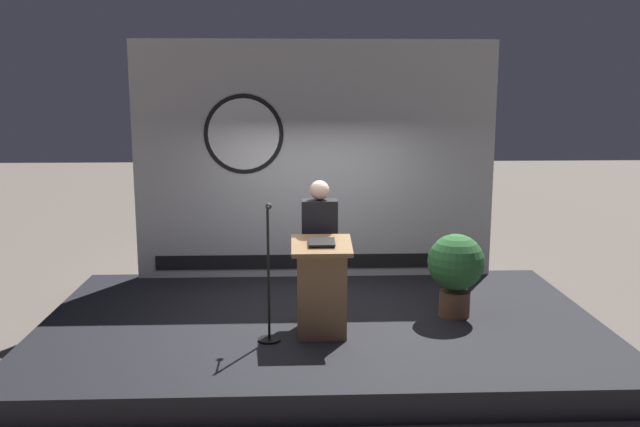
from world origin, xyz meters
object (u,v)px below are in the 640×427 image
object	(u,v)px
potted_plant	(456,267)
microphone_stand	(269,294)
podium	(322,289)
speaker_person	(320,250)

from	to	relation	value
potted_plant	microphone_stand	bearing A→B (deg)	-162.58
podium	speaker_person	world-z (taller)	speaker_person
speaker_person	microphone_stand	xyz separation A→B (m)	(-0.56, -0.58, -0.33)
podium	potted_plant	bearing A→B (deg)	19.74
podium	microphone_stand	bearing A→B (deg)	-169.43
speaker_person	potted_plant	distance (m)	1.61
speaker_person	potted_plant	bearing A→B (deg)	3.19
podium	potted_plant	xyz separation A→B (m)	(1.59, 0.57, 0.07)
podium	microphone_stand	world-z (taller)	microphone_stand
podium	speaker_person	size ratio (longest dim) A/B	0.66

